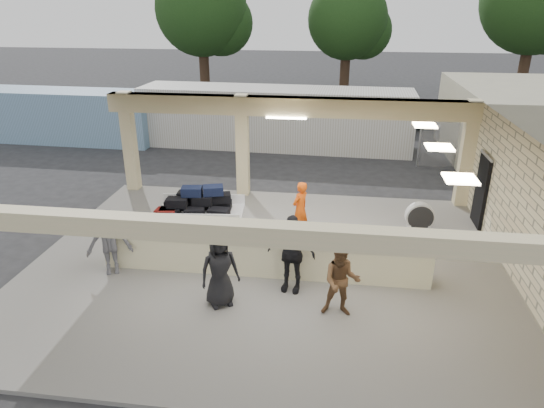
# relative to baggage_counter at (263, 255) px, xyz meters

# --- Properties ---
(ground) EXTENTS (120.00, 120.00, 0.00)m
(ground) POSITION_rel_baggage_counter_xyz_m (0.00, 0.50, -0.59)
(ground) COLOR #242426
(ground) RESTS_ON ground
(pavilion) EXTENTS (12.01, 10.00, 3.55)m
(pavilion) POSITION_rel_baggage_counter_xyz_m (0.21, 1.16, 0.76)
(pavilion) COLOR slate
(pavilion) RESTS_ON ground
(baggage_counter) EXTENTS (8.20, 0.58, 0.98)m
(baggage_counter) POSITION_rel_baggage_counter_xyz_m (0.00, 0.00, 0.00)
(baggage_counter) COLOR beige
(baggage_counter) RESTS_ON pavilion
(luggage_cart) EXTENTS (2.57, 1.74, 1.42)m
(luggage_cart) POSITION_rel_baggage_counter_xyz_m (-2.20, 1.97, 0.28)
(luggage_cart) COLOR silver
(luggage_cart) RESTS_ON pavilion
(drum_fan) EXTENTS (0.83, 0.46, 0.91)m
(drum_fan) POSITION_rel_baggage_counter_xyz_m (4.13, 2.89, 0.00)
(drum_fan) COLOR silver
(drum_fan) RESTS_ON pavilion
(baggage_handler) EXTENTS (0.60, 0.67, 1.62)m
(baggage_handler) POSITION_rel_baggage_counter_xyz_m (0.72, 2.24, 0.32)
(baggage_handler) COLOR #E34C0B
(baggage_handler) RESTS_ON pavilion
(passenger_a) EXTENTS (0.80, 0.35, 1.64)m
(passenger_a) POSITION_rel_baggage_counter_xyz_m (1.88, -1.47, 0.33)
(passenger_a) COLOR brown
(passenger_a) RESTS_ON pavilion
(passenger_b) EXTENTS (1.16, 0.57, 1.89)m
(passenger_b) POSITION_rel_baggage_counter_xyz_m (0.74, -0.63, 0.46)
(passenger_b) COLOR black
(passenger_b) RESTS_ON pavilion
(passenger_c) EXTENTS (1.15, 0.77, 1.69)m
(passenger_c) POSITION_rel_baggage_counter_xyz_m (-3.70, -0.50, 0.36)
(passenger_c) COLOR #4E4E53
(passenger_c) RESTS_ON pavilion
(passenger_d) EXTENTS (0.91, 0.73, 1.74)m
(passenger_d) POSITION_rel_baggage_counter_xyz_m (-0.73, -1.43, 0.38)
(passenger_d) COLOR black
(passenger_d) RESTS_ON pavilion
(car_white_a) EXTENTS (4.97, 3.12, 1.32)m
(car_white_a) POSITION_rel_baggage_counter_xyz_m (8.76, 13.65, 0.07)
(car_white_a) COLOR silver
(car_white_a) RESTS_ON ground
(car_white_b) EXTENTS (4.33, 1.84, 1.34)m
(car_white_b) POSITION_rel_baggage_counter_xyz_m (10.83, 14.76, 0.08)
(car_white_b) COLOR silver
(car_white_b) RESTS_ON ground
(car_dark) EXTENTS (4.71, 1.93, 1.54)m
(car_dark) POSITION_rel_baggage_counter_xyz_m (5.42, 16.33, 0.18)
(car_dark) COLOR black
(car_dark) RESTS_ON ground
(container_white) EXTENTS (12.56, 2.99, 2.70)m
(container_white) POSITION_rel_baggage_counter_xyz_m (-1.25, 11.77, 0.76)
(container_white) COLOR silver
(container_white) RESTS_ON ground
(container_blue) EXTENTS (9.44, 2.53, 2.44)m
(container_blue) POSITION_rel_baggage_counter_xyz_m (-11.71, 11.42, 0.63)
(container_blue) COLOR #7EA2CA
(container_blue) RESTS_ON ground
(tree_left) EXTENTS (6.60, 6.30, 9.00)m
(tree_left) POSITION_rel_baggage_counter_xyz_m (-7.68, 24.66, 5.00)
(tree_left) COLOR #382619
(tree_left) RESTS_ON ground
(tree_mid) EXTENTS (6.00, 5.60, 8.00)m
(tree_mid) POSITION_rel_baggage_counter_xyz_m (2.32, 26.66, 4.38)
(tree_mid) COLOR #382619
(tree_mid) RESTS_ON ground
(tree_right) EXTENTS (7.20, 7.00, 10.00)m
(tree_right) POSITION_rel_baggage_counter_xyz_m (14.32, 25.66, 5.63)
(tree_right) COLOR #382619
(tree_right) RESTS_ON ground
(adjacent_building) EXTENTS (6.00, 8.00, 3.20)m
(adjacent_building) POSITION_rel_baggage_counter_xyz_m (9.50, 10.50, 1.01)
(adjacent_building) COLOR #AFA98B
(adjacent_building) RESTS_ON ground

